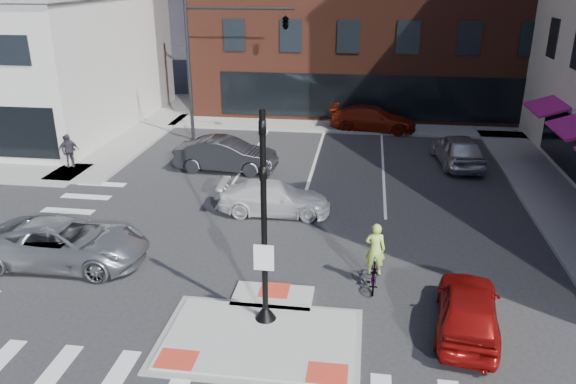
% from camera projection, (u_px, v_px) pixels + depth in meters
% --- Properties ---
extents(ground, '(120.00, 120.00, 0.00)m').
position_uv_depth(ground, '(263.00, 330.00, 15.49)').
color(ground, '#28282B').
rests_on(ground, ground).
extents(refuge_island, '(5.40, 4.65, 0.13)m').
position_uv_depth(refuge_island, '(261.00, 334.00, 15.23)').
color(refuge_island, gray).
rests_on(refuge_island, ground).
extents(sidewalk_nw, '(23.50, 20.50, 0.15)m').
position_uv_depth(sidewalk_nw, '(21.00, 145.00, 31.74)').
color(sidewalk_nw, gray).
rests_on(sidewalk_nw, ground).
extents(sidewalk_e, '(3.00, 24.00, 0.15)m').
position_uv_depth(sidewalk_e, '(563.00, 208.00, 23.26)').
color(sidewalk_e, gray).
rests_on(sidewalk_e, ground).
extents(sidewalk_n, '(26.00, 3.00, 0.15)m').
position_uv_depth(sidewalk_n, '(373.00, 128.00, 35.34)').
color(sidewalk_n, gray).
rests_on(sidewalk_n, ground).
extents(building_far_left, '(10.00, 12.00, 10.00)m').
position_uv_depth(building_far_left, '(312.00, 13.00, 62.09)').
color(building_far_left, slate).
rests_on(building_far_left, ground).
extents(building_far_right, '(12.00, 12.00, 12.00)m').
position_uv_depth(building_far_right, '(431.00, 3.00, 61.87)').
color(building_far_right, brown).
rests_on(building_far_right, ground).
extents(signal_pole, '(0.60, 0.60, 5.98)m').
position_uv_depth(signal_pole, '(264.00, 247.00, 14.99)').
color(signal_pole, black).
rests_on(signal_pole, refuge_island).
extents(mast_arm_signal, '(6.10, 2.24, 8.00)m').
position_uv_depth(mast_arm_signal, '(259.00, 32.00, 30.26)').
color(mast_arm_signal, black).
rests_on(mast_arm_signal, ground).
extents(silver_suv, '(5.52, 2.61, 1.53)m').
position_uv_depth(silver_suv, '(66.00, 243.00, 18.78)').
color(silver_suv, '#9DA0A4').
rests_on(silver_suv, ground).
extents(red_sedan, '(2.19, 4.27, 1.39)m').
position_uv_depth(red_sedan, '(468.00, 309.00, 15.22)').
color(red_sedan, maroon).
rests_on(red_sedan, ground).
extents(white_pickup, '(4.59, 1.99, 1.32)m').
position_uv_depth(white_pickup, '(275.00, 198.00, 22.77)').
color(white_pickup, silver).
rests_on(white_pickup, ground).
extents(bg_car_dark, '(5.03, 1.93, 1.64)m').
position_uv_depth(bg_car_dark, '(226.00, 155.00, 27.62)').
color(bg_car_dark, '#25262A').
rests_on(bg_car_dark, ground).
extents(bg_car_silver, '(2.47, 4.96, 1.62)m').
position_uv_depth(bg_car_silver, '(458.00, 150.00, 28.46)').
color(bg_car_silver, '#BABDC2').
rests_on(bg_car_silver, ground).
extents(bg_car_red, '(5.44, 2.69, 1.52)m').
position_uv_depth(bg_car_red, '(373.00, 119.00, 34.63)').
color(bg_car_red, maroon).
rests_on(bg_car_red, ground).
extents(cyclist, '(0.64, 1.70, 2.15)m').
position_uv_depth(cyclist, '(374.00, 265.00, 17.41)').
color(cyclist, '#3F3F44').
rests_on(cyclist, ground).
extents(pedestrian_a, '(0.81, 0.65, 1.60)m').
position_uv_depth(pedestrian_a, '(69.00, 151.00, 27.77)').
color(pedestrian_a, black).
rests_on(pedestrian_a, sidewalk_nw).
extents(pedestrian_b, '(1.06, 0.78, 1.67)m').
position_uv_depth(pedestrian_b, '(69.00, 150.00, 27.76)').
color(pedestrian_b, '#342F39').
rests_on(pedestrian_b, sidewalk_nw).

